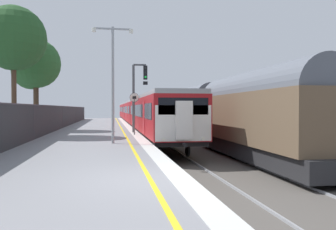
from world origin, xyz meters
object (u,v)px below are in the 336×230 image
at_px(background_tree_left, 34,66).
at_px(freight_train_adjacent_track, 177,110).
at_px(commuter_train_at_platform, 137,112).
at_px(background_tree_centre, 15,40).
at_px(signal_gantry, 137,90).
at_px(platform_lamp_mid, 113,75).
at_px(speed_limit_sign, 134,108).

bearing_deg(background_tree_left, freight_train_adjacent_track, 33.93).
relative_size(freight_train_adjacent_track, background_tree_left, 7.75).
relative_size(commuter_train_at_platform, background_tree_centre, 7.19).
bearing_deg(signal_gantry, background_tree_left, 151.94).
relative_size(platform_lamp_mid, background_tree_left, 0.79).
bearing_deg(speed_limit_sign, signal_gantry, 80.82).
bearing_deg(signal_gantry, freight_train_adjacent_track, 67.44).
distance_m(signal_gantry, platform_lamp_mid, 7.88).
xyz_separation_m(signal_gantry, speed_limit_sign, (-0.38, -2.33, -1.33)).
height_order(commuter_train_at_platform, background_tree_centre, background_tree_centre).
bearing_deg(commuter_train_at_platform, freight_train_adjacent_track, -61.06).
height_order(platform_lamp_mid, background_tree_centre, background_tree_centre).
relative_size(freight_train_adjacent_track, background_tree_centre, 6.79).
xyz_separation_m(speed_limit_sign, background_tree_left, (-7.50, 6.52, 3.37)).
bearing_deg(background_tree_centre, platform_lamp_mid, -45.95).
bearing_deg(platform_lamp_mid, background_tree_centre, 134.05).
bearing_deg(platform_lamp_mid, speed_limit_sign, 75.17).
distance_m(freight_train_adjacent_track, signal_gantry, 14.35).
xyz_separation_m(speed_limit_sign, platform_lamp_mid, (-1.41, -5.34, 1.63)).
relative_size(freight_train_adjacent_track, speed_limit_sign, 20.60).
xyz_separation_m(platform_lamp_mid, background_tree_left, (-6.08, 11.87, 1.74)).
bearing_deg(background_tree_left, platform_lamp_mid, -62.86).
height_order(speed_limit_sign, platform_lamp_mid, platform_lamp_mid).
xyz_separation_m(background_tree_left, background_tree_centre, (-0.01, -5.56, 0.96)).
xyz_separation_m(signal_gantry, platform_lamp_mid, (-1.79, -7.67, 0.30)).
bearing_deg(platform_lamp_mid, commuter_train_at_platform, 83.38).
distance_m(platform_lamp_mid, background_tree_left, 13.45).
bearing_deg(platform_lamp_mid, signal_gantry, 76.86).
bearing_deg(platform_lamp_mid, background_tree_left, 117.14).
distance_m(commuter_train_at_platform, freight_train_adjacent_track, 8.28).
xyz_separation_m(freight_train_adjacent_track, background_tree_centre, (-13.36, -14.54, 4.55)).
bearing_deg(freight_train_adjacent_track, background_tree_centre, -132.58).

